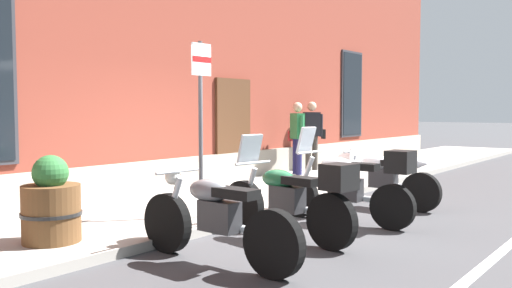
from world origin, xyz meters
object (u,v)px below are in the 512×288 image
pedestrian_dark_jacket (312,132)px  barrel_planter (51,206)px  motorcycle_silver_touring (351,184)px  pedestrian_striped_shirt (297,134)px  motorcycle_white_sport (376,174)px  motorcycle_grey_naked (215,218)px  parking_sign (201,104)px  motorcycle_green_touring (291,197)px

pedestrian_dark_jacket → barrel_planter: pedestrian_dark_jacket is taller
motorcycle_silver_touring → pedestrian_striped_shirt: pedestrian_striped_shirt is taller
motorcycle_silver_touring → motorcycle_white_sport: 1.52m
pedestrian_dark_jacket → barrel_planter: (-8.12, -1.58, -0.56)m
motorcycle_grey_naked → parking_sign: parking_sign is taller
pedestrian_striped_shirt → barrel_planter: bearing=-169.1°
barrel_planter → motorcycle_white_sport: bearing=-18.6°
motorcycle_silver_touring → motorcycle_white_sport: motorcycle_silver_touring is taller
motorcycle_grey_naked → motorcycle_white_sport: motorcycle_white_sport is taller
parking_sign → barrel_planter: (-2.08, 0.36, -1.17)m
motorcycle_silver_touring → barrel_planter: (-3.44, 1.97, -0.04)m
motorcycle_grey_naked → barrel_planter: barrel_planter is taller
barrel_planter → pedestrian_dark_jacket: bearing=11.0°
motorcycle_grey_naked → motorcycle_green_touring: 1.33m
pedestrian_dark_jacket → motorcycle_white_sport: bearing=-134.5°
motorcycle_white_sport → pedestrian_dark_jacket: bearing=45.5°
motorcycle_white_sport → motorcycle_silver_touring: bearing=-168.3°
parking_sign → barrel_planter: 2.41m
pedestrian_dark_jacket → parking_sign: size_ratio=0.70×
motorcycle_green_touring → pedestrian_dark_jacket: pedestrian_dark_jacket is taller
motorcycle_grey_naked → motorcycle_silver_touring: bearing=-4.1°
motorcycle_green_touring → barrel_planter: motorcycle_green_touring is taller
motorcycle_grey_naked → parking_sign: size_ratio=0.90×
motorcycle_grey_naked → parking_sign: (1.29, 1.42, 1.22)m
pedestrian_dark_jacket → motorcycle_green_touring: bearing=-150.3°
motorcycle_green_touring → pedestrian_dark_jacket: bearing=29.7°
motorcycle_grey_naked → pedestrian_dark_jacket: bearing=24.6°
motorcycle_green_touring → parking_sign: 1.88m
motorcycle_white_sport → pedestrian_striped_shirt: size_ratio=1.20×
pedestrian_striped_shirt → motorcycle_grey_naked: bearing=-153.6°
motorcycle_grey_naked → motorcycle_silver_touring: motorcycle_silver_touring is taller
pedestrian_dark_jacket → parking_sign: bearing=-162.2°
motorcycle_white_sport → pedestrian_striped_shirt: bearing=54.1°
pedestrian_dark_jacket → parking_sign: 6.37m
motorcycle_silver_touring → parking_sign: 2.39m
motorcycle_green_touring → barrel_planter: bearing=139.1°
motorcycle_grey_naked → barrel_planter: size_ratio=2.21×
motorcycle_green_touring → motorcycle_silver_touring: size_ratio=1.01×
motorcycle_silver_touring → pedestrian_dark_jacket: 5.89m
motorcycle_grey_naked → barrel_planter: bearing=114.0°
motorcycle_grey_naked → pedestrian_striped_shirt: (6.34, 3.15, 0.58)m
motorcycle_grey_naked → parking_sign: bearing=47.8°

